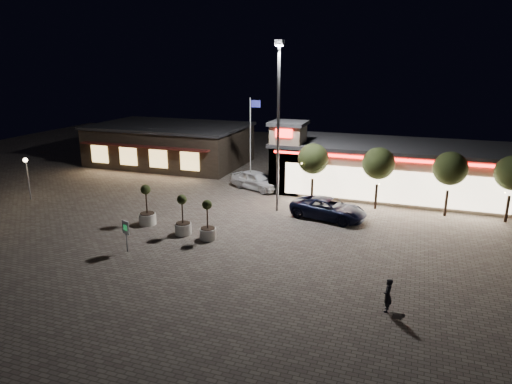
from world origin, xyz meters
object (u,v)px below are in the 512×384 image
(white_sedan, at_px, (256,180))
(pedestrian, at_px, (388,295))
(pickup_truck, at_px, (328,209))
(planter_mid, at_px, (183,222))
(valet_sign, at_px, (126,230))
(planter_left, at_px, (147,212))

(white_sedan, bearing_deg, pedestrian, -121.57)
(pickup_truck, distance_m, planter_mid, 10.47)
(pickup_truck, bearing_deg, planter_mid, 138.45)
(valet_sign, bearing_deg, planter_mid, 63.90)
(planter_left, bearing_deg, valet_sign, -72.24)
(white_sedan, distance_m, planter_mid, 11.89)
(valet_sign, bearing_deg, white_sedan, 80.25)
(white_sedan, relative_size, planter_left, 1.69)
(pedestrian, bearing_deg, white_sedan, -141.13)
(valet_sign, bearing_deg, pedestrian, -6.63)
(planter_mid, bearing_deg, pickup_truck, 36.64)
(pedestrian, relative_size, valet_sign, 0.81)
(pickup_truck, relative_size, white_sedan, 1.12)
(pickup_truck, relative_size, planter_mid, 2.01)
(pedestrian, xyz_separation_m, valet_sign, (-15.15, 1.76, 0.57))
(pedestrian, height_order, valet_sign, valet_sign)
(white_sedan, height_order, planter_left, planter_left)
(planter_left, height_order, planter_mid, planter_left)
(white_sedan, bearing_deg, planter_left, -177.83)
(pickup_truck, relative_size, planter_left, 1.90)
(planter_mid, relative_size, valet_sign, 1.39)
(pedestrian, bearing_deg, planter_mid, -109.08)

